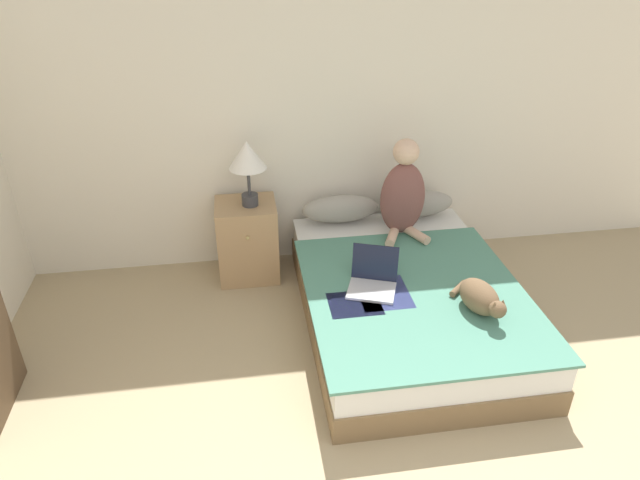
% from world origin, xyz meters
% --- Properties ---
extents(wall_back, '(6.00, 0.05, 2.55)m').
position_xyz_m(wall_back, '(0.00, 3.51, 1.27)').
color(wall_back, silver).
rests_on(wall_back, ground_plane).
extents(bed, '(1.43, 2.02, 0.39)m').
position_xyz_m(bed, '(0.28, 2.43, 0.19)').
color(bed, brown).
rests_on(bed, ground_plane).
extents(pillow_near, '(0.62, 0.22, 0.22)m').
position_xyz_m(pillow_near, '(-0.03, 3.31, 0.50)').
color(pillow_near, gray).
rests_on(pillow_near, bed).
extents(pillow_far, '(0.62, 0.22, 0.22)m').
position_xyz_m(pillow_far, '(0.60, 3.31, 0.50)').
color(pillow_far, gray).
rests_on(pillow_far, bed).
extents(person_sitting, '(0.36, 0.34, 0.76)m').
position_xyz_m(person_sitting, '(0.40, 3.05, 0.72)').
color(person_sitting, brown).
rests_on(person_sitting, bed).
extents(cat_tabby, '(0.26, 0.51, 0.19)m').
position_xyz_m(cat_tabby, '(0.61, 1.99, 0.49)').
color(cat_tabby, brown).
rests_on(cat_tabby, bed).
extents(laptop_open, '(0.39, 0.39, 0.26)m').
position_xyz_m(laptop_open, '(0.01, 2.34, 0.44)').
color(laptop_open, '#B7B7BC').
rests_on(laptop_open, bed).
extents(nightstand, '(0.46, 0.43, 0.63)m').
position_xyz_m(nightstand, '(-0.78, 3.24, 0.32)').
color(nightstand, tan).
rests_on(nightstand, ground_plane).
extents(table_lamp, '(0.28, 0.28, 0.50)m').
position_xyz_m(table_lamp, '(-0.74, 3.22, 1.00)').
color(table_lamp, '#38383D').
rests_on(table_lamp, nightstand).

